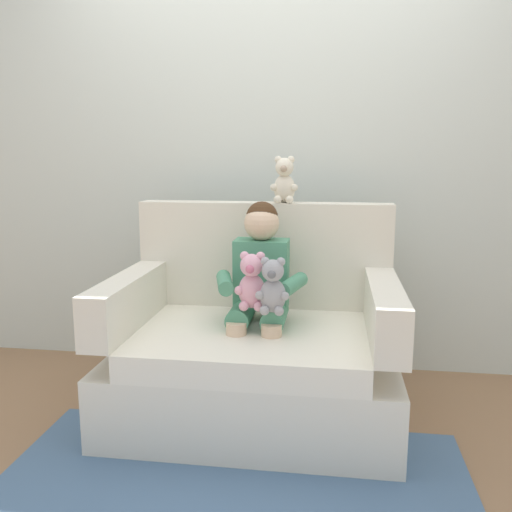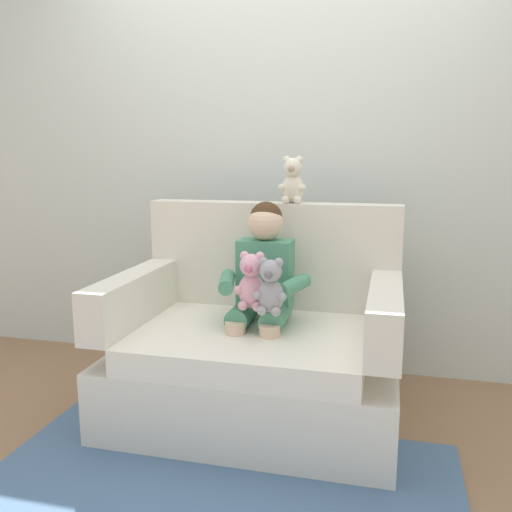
{
  "view_description": "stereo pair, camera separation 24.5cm",
  "coord_description": "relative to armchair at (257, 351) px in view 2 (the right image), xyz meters",
  "views": [
    {
      "loc": [
        0.36,
        -2.44,
        1.26
      ],
      "look_at": [
        0.02,
        -0.05,
        0.81
      ],
      "focal_mm": 38.25,
      "sensor_mm": 36.0,
      "label": 1
    },
    {
      "loc": [
        0.6,
        -2.39,
        1.26
      ],
      "look_at": [
        0.02,
        -0.05,
        0.81
      ],
      "focal_mm": 38.25,
      "sensor_mm": 36.0,
      "label": 2
    }
  ],
  "objects": [
    {
      "name": "floor_rug",
      "position": [
        0.0,
        -0.75,
        -0.32
      ],
      "size": [
        1.85,
        1.29,
        0.01
      ],
      "primitive_type": "cube",
      "color": "slate",
      "rests_on": "ground"
    },
    {
      "name": "back_wall",
      "position": [
        0.0,
        0.74,
        0.98
      ],
      "size": [
        6.0,
        0.1,
        2.6
      ],
      "primitive_type": "cube",
      "color": "silver",
      "rests_on": "ground"
    },
    {
      "name": "plush_cream_on_backrest",
      "position": [
        0.1,
        0.34,
        0.8
      ],
      "size": [
        0.14,
        0.12,
        0.24
      ],
      "rotation": [
        0.0,
        0.0,
        0.03
      ],
      "color": "silver",
      "rests_on": "armchair"
    },
    {
      "name": "ground_plane",
      "position": [
        0.0,
        -0.04,
        -0.32
      ],
      "size": [
        8.0,
        8.0,
        0.0
      ],
      "primitive_type": "plane",
      "color": "#936D4C"
    },
    {
      "name": "armchair",
      "position": [
        0.0,
        0.0,
        0.0
      ],
      "size": [
        1.33,
        0.93,
        1.02
      ],
      "color": "silver",
      "rests_on": "ground"
    },
    {
      "name": "plush_grey",
      "position": [
        0.1,
        -0.17,
        0.36
      ],
      "size": [
        0.15,
        0.12,
        0.25
      ],
      "rotation": [
        0.0,
        0.0,
        0.13
      ],
      "color": "#9E9EA3",
      "rests_on": "armchair"
    },
    {
      "name": "seated_child",
      "position": [
        0.02,
        0.03,
        0.35
      ],
      "size": [
        0.45,
        0.39,
        0.82
      ],
      "rotation": [
        0.0,
        0.0,
        -0.03
      ],
      "color": "#4C9370",
      "rests_on": "armchair"
    },
    {
      "name": "plush_pink",
      "position": [
        0.0,
        -0.11,
        0.37
      ],
      "size": [
        0.16,
        0.13,
        0.27
      ],
      "rotation": [
        0.0,
        0.0,
        0.27
      ],
      "color": "#EAA8BC",
      "rests_on": "armchair"
    }
  ]
}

